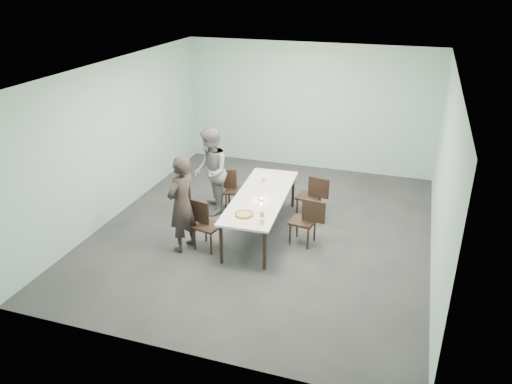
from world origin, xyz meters
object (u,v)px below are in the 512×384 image
(diner_far, at_px, (210,172))
(table, at_px, (261,198))
(amber_tumbler, at_px, (264,180))
(side_plate, at_px, (261,209))
(water_tumbler, at_px, (262,221))
(chair_near_right, at_px, (307,219))
(chair_far_right, at_px, (313,194))
(chair_near_left, at_px, (204,221))
(diner_near, at_px, (182,204))
(chair_far_left, at_px, (232,187))
(pizza, at_px, (244,215))
(tealight, at_px, (261,200))
(beer_glass, at_px, (262,216))

(diner_far, bearing_deg, table, 41.69)
(table, height_order, amber_tumbler, amber_tumbler)
(side_plate, height_order, water_tumbler, water_tumbler)
(chair_near_right, relative_size, chair_far_right, 1.00)
(chair_near_left, relative_size, diner_near, 0.51)
(chair_near_left, distance_m, chair_far_left, 1.56)
(chair_far_right, bearing_deg, pizza, 76.21)
(side_plate, bearing_deg, diner_near, -161.27)
(chair_far_right, bearing_deg, amber_tumbler, 27.75)
(table, xyz_separation_m, water_tumbler, (0.35, -1.04, 0.10))
(pizza, bearing_deg, chair_near_left, 177.67)
(table, distance_m, tealight, 0.24)
(table, bearing_deg, chair_near_right, -10.28)
(table, xyz_separation_m, pizza, (-0.02, -0.86, 0.08))
(side_plate, xyz_separation_m, water_tumbler, (0.18, -0.47, 0.04))
(amber_tumbler, bearing_deg, beer_glass, -73.55)
(table, relative_size, chair_far_right, 3.05)
(chair_near_left, distance_m, tealight, 1.09)
(chair_near_left, distance_m, water_tumbler, 1.18)
(diner_near, height_order, tealight, diner_near)
(chair_far_left, xyz_separation_m, diner_far, (-0.35, -0.23, 0.37))
(beer_glass, height_order, tealight, beer_glass)
(diner_near, distance_m, diner_far, 1.49)
(diner_far, relative_size, beer_glass, 11.62)
(chair_near_left, bearing_deg, diner_far, 118.78)
(water_tumbler, bearing_deg, chair_far_right, 77.15)
(chair_far_left, bearing_deg, diner_near, -109.60)
(chair_near_left, distance_m, beer_glass, 1.14)
(table, bearing_deg, chair_near_left, -133.23)
(chair_near_right, height_order, chair_far_right, same)
(diner_far, distance_m, side_plate, 1.74)
(table, distance_m, chair_near_right, 0.94)
(table, relative_size, pizza, 7.79)
(diner_near, height_order, beer_glass, diner_near)
(tealight, xyz_separation_m, amber_tumbler, (-0.21, 0.81, 0.02))
(chair_far_left, relative_size, diner_far, 0.50)
(chair_far_right, height_order, diner_near, diner_near)
(diner_near, bearing_deg, tealight, 139.34)
(chair_near_left, relative_size, water_tumbler, 9.67)
(chair_near_left, bearing_deg, amber_tumbler, 77.06)
(diner_far, height_order, beer_glass, diner_far)
(side_plate, height_order, tealight, tealight)
(chair_far_right, height_order, side_plate, chair_far_right)
(diner_far, bearing_deg, beer_glass, 21.09)
(chair_near_left, relative_size, pizza, 2.56)
(water_tumbler, bearing_deg, tealight, 108.42)
(chair_far_right, height_order, water_tumbler, chair_far_right)
(chair_near_right, height_order, beer_glass, beer_glass)
(water_tumbler, bearing_deg, chair_near_left, 169.54)
(chair_far_right, relative_size, diner_near, 0.51)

